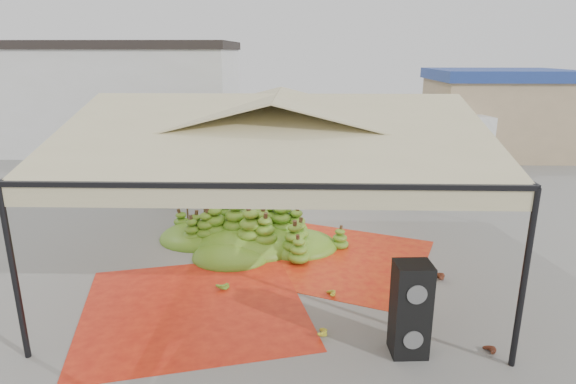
{
  "coord_description": "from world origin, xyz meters",
  "views": [
    {
      "loc": [
        0.55,
        -10.83,
        4.91
      ],
      "look_at": [
        0.2,
        1.5,
        1.3
      ],
      "focal_mm": 30.0,
      "sensor_mm": 36.0,
      "label": 1
    }
  ],
  "objects_px": {
    "speaker_stack": "(410,309)",
    "truck_right": "(416,137)",
    "vendor": "(251,176)",
    "truck_left": "(241,145)",
    "banana_heap": "(250,224)"
  },
  "relations": [
    {
      "from": "speaker_stack",
      "to": "truck_right",
      "type": "bearing_deg",
      "value": 73.41
    },
    {
      "from": "speaker_stack",
      "to": "vendor",
      "type": "xyz_separation_m",
      "value": [
        -3.48,
        8.22,
        0.13
      ]
    },
    {
      "from": "truck_left",
      "to": "truck_right",
      "type": "height_order",
      "value": "truck_right"
    },
    {
      "from": "truck_left",
      "to": "vendor",
      "type": "bearing_deg",
      "value": -78.98
    },
    {
      "from": "banana_heap",
      "to": "vendor",
      "type": "height_order",
      "value": "vendor"
    },
    {
      "from": "banana_heap",
      "to": "vendor",
      "type": "relative_size",
      "value": 2.64
    },
    {
      "from": "vendor",
      "to": "truck_left",
      "type": "xyz_separation_m",
      "value": [
        -0.78,
        3.64,
        0.38
      ]
    },
    {
      "from": "banana_heap",
      "to": "vendor",
      "type": "bearing_deg",
      "value": 95.23
    },
    {
      "from": "speaker_stack",
      "to": "truck_left",
      "type": "distance_m",
      "value": 12.61
    },
    {
      "from": "vendor",
      "to": "truck_left",
      "type": "bearing_deg",
      "value": -61.72
    },
    {
      "from": "truck_left",
      "to": "truck_right",
      "type": "xyz_separation_m",
      "value": [
        7.36,
        1.64,
        0.07
      ]
    },
    {
      "from": "banana_heap",
      "to": "truck_right",
      "type": "height_order",
      "value": "truck_right"
    },
    {
      "from": "banana_heap",
      "to": "speaker_stack",
      "type": "bearing_deg",
      "value": -56.33
    },
    {
      "from": "banana_heap",
      "to": "truck_left",
      "type": "height_order",
      "value": "truck_left"
    },
    {
      "from": "banana_heap",
      "to": "truck_left",
      "type": "bearing_deg",
      "value": 98.75
    }
  ]
}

